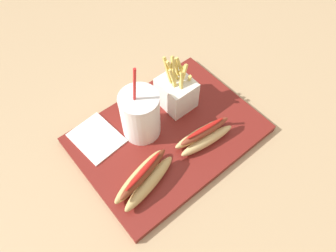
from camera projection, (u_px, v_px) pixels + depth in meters
ground_plane at (168, 138)px, 0.89m from camera, size 2.40×2.40×0.02m
food_tray at (168, 134)px, 0.87m from camera, size 0.47×0.34×0.02m
soda_cup at (140, 115)px, 0.81m from camera, size 0.10×0.10×0.24m
fries_basket at (176, 92)px, 0.88m from camera, size 0.08×0.09×0.17m
hot_dog_1 at (204, 135)px, 0.83m from camera, size 0.17×0.07×0.06m
hot_dog_2 at (144, 178)px, 0.76m from camera, size 0.18×0.10×0.07m
ketchup_cup_1 at (181, 78)px, 0.96m from camera, size 0.04×0.04×0.02m
napkin_stack at (97, 138)px, 0.85m from camera, size 0.12×0.14×0.00m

